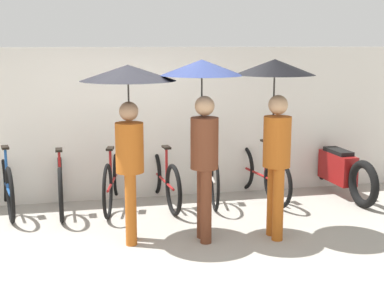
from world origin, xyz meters
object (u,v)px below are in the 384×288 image
parked_bicycle_0 (6,184)px  pedestrian_leading (129,101)px  parked_bicycle_3 (163,179)px  pedestrian_trailing (275,102)px  parked_bicycle_5 (259,173)px  parked_bicycle_4 (210,173)px  motorcycle (337,169)px  parked_bicycle_1 (60,183)px  parked_bicycle_2 (113,180)px  pedestrian_center (203,102)px

parked_bicycle_0 → pedestrian_leading: 2.45m
parked_bicycle_3 → pedestrian_leading: pedestrian_leading is taller
parked_bicycle_0 → pedestrian_trailing: size_ratio=0.81×
parked_bicycle_3 → pedestrian_trailing: (1.07, -1.55, 1.25)m
parked_bicycle_5 → pedestrian_leading: (-2.03, -1.31, 1.27)m
parked_bicycle_4 → motorcycle: (1.96, -0.16, -0.01)m
parked_bicycle_1 → pedestrian_trailing: size_ratio=0.85×
parked_bicycle_4 → pedestrian_leading: size_ratio=0.90×
parked_bicycle_3 → parked_bicycle_5: parked_bicycle_3 is taller
parked_bicycle_5 → motorcycle: bearing=-102.0°
parked_bicycle_2 → motorcycle: bearing=-80.6°
pedestrian_center → parked_bicycle_4: bearing=72.4°
pedestrian_leading → pedestrian_center: (0.83, -0.13, -0.02)m
pedestrian_leading → motorcycle: bearing=26.9°
parked_bicycle_0 → parked_bicycle_1: size_ratio=0.96×
pedestrian_leading → pedestrian_trailing: size_ratio=0.97×
parked_bicycle_5 → pedestrian_trailing: bearing=157.4°
parked_bicycle_1 → pedestrian_trailing: bearing=-123.8°
parked_bicycle_0 → parked_bicycle_2: parked_bicycle_0 is taller
parked_bicycle_4 → parked_bicycle_5: parked_bicycle_4 is taller
parked_bicycle_0 → parked_bicycle_1: (0.72, -0.07, -0.01)m
pedestrian_trailing → parked_bicycle_2: bearing=138.2°
parked_bicycle_4 → pedestrian_trailing: pedestrian_trailing is taller
parked_bicycle_0 → parked_bicycle_1: 0.72m
pedestrian_center → pedestrian_trailing: pedestrian_trailing is taller
parked_bicycle_2 → pedestrian_trailing: pedestrian_trailing is taller
parked_bicycle_1 → parked_bicycle_2: bearing=-90.5°
parked_bicycle_2 → pedestrian_leading: size_ratio=0.87×
parked_bicycle_1 → pedestrian_leading: (0.84, -1.34, 1.27)m
parked_bicycle_3 → parked_bicycle_0: bearing=82.8°
pedestrian_leading → pedestrian_center: bearing=-2.9°
parked_bicycle_3 → pedestrian_center: size_ratio=0.85×
parked_bicycle_1 → parked_bicycle_2: size_ratio=1.00×
motorcycle → parked_bicycle_5: bearing=84.2°
parked_bicycle_4 → parked_bicycle_1: bearing=99.6°
parked_bicycle_1 → parked_bicycle_5: size_ratio=0.99×
pedestrian_leading → motorcycle: (3.28, 1.25, -1.26)m
parked_bicycle_2 → parked_bicycle_3: (0.72, -0.03, -0.02)m
parked_bicycle_3 → parked_bicycle_4: bearing=-88.1°
parked_bicycle_0 → motorcycle: size_ratio=0.82×
parked_bicycle_2 → pedestrian_center: 2.16m
parked_bicycle_3 → parked_bicycle_4: size_ratio=0.97×
pedestrian_center → motorcycle: (2.45, 1.38, -1.24)m
parked_bicycle_2 → parked_bicycle_3: bearing=-81.3°
parked_bicycle_2 → motorcycle: size_ratio=0.86×
parked_bicycle_4 → motorcycle: parked_bicycle_4 is taller
parked_bicycle_0 → parked_bicycle_1: parked_bicycle_0 is taller
parked_bicycle_3 → pedestrian_trailing: 2.26m
pedestrian_leading → parked_bicycle_5: bearing=38.8°
parked_bicycle_1 → parked_bicycle_4: parked_bicycle_1 is taller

